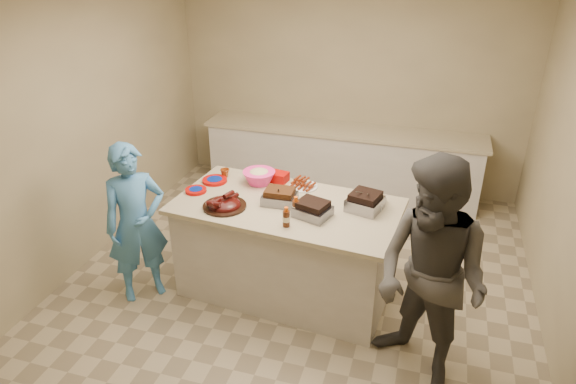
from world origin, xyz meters
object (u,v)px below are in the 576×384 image
(island, at_px, (287,290))
(plastic_cup, at_px, (225,177))
(bbq_bottle_b, at_px, (296,216))
(rib_platter, at_px, (225,207))
(bbq_bottle_a, at_px, (286,226))
(guest_blue, at_px, (147,292))
(coleslaw_bowl, at_px, (259,183))
(mustard_bottle, at_px, (286,194))
(roasting_pan, at_px, (364,209))
(guest_gray, at_px, (416,374))

(island, xyz_separation_m, plastic_cup, (-0.76, 0.39, 0.95))
(bbq_bottle_b, distance_m, plastic_cup, 1.06)
(rib_platter, relative_size, bbq_bottle_a, 2.21)
(bbq_bottle_a, xyz_separation_m, plastic_cup, (-0.87, 0.76, 0.00))
(plastic_cup, height_order, guest_blue, plastic_cup)
(rib_platter, height_order, bbq_bottle_a, bbq_bottle_a)
(bbq_bottle_a, distance_m, bbq_bottle_b, 0.20)
(coleslaw_bowl, bearing_deg, bbq_bottle_a, -55.39)
(mustard_bottle, bearing_deg, roasting_pan, -6.62)
(island, xyz_separation_m, mustard_bottle, (-0.06, 0.19, 0.95))
(coleslaw_bowl, xyz_separation_m, mustard_bottle, (0.32, -0.15, 0.00))
(mustard_bottle, bearing_deg, guest_blue, -153.54)
(bbq_bottle_a, height_order, mustard_bottle, bbq_bottle_a)
(mustard_bottle, height_order, guest_blue, mustard_bottle)
(bbq_bottle_b, bearing_deg, guest_gray, -25.73)
(rib_platter, relative_size, guest_gray, 0.21)
(roasting_pan, distance_m, guest_gray, 1.41)
(roasting_pan, height_order, mustard_bottle, roasting_pan)
(coleslaw_bowl, bearing_deg, guest_blue, -140.22)
(bbq_bottle_a, distance_m, plastic_cup, 1.15)
(mustard_bottle, bearing_deg, plastic_cup, 164.41)
(island, bearing_deg, plastic_cup, 158.43)
(mustard_bottle, xyz_separation_m, plastic_cup, (-0.70, 0.19, 0.00))
(bbq_bottle_a, bearing_deg, bbq_bottle_b, 82.14)
(roasting_pan, relative_size, guest_gray, 0.15)
(coleslaw_bowl, distance_m, plastic_cup, 0.38)
(bbq_bottle_a, distance_m, guest_blue, 1.70)
(island, xyz_separation_m, bbq_bottle_b, (0.14, -0.18, 0.95))
(rib_platter, xyz_separation_m, roasting_pan, (1.20, 0.31, -0.00))
(plastic_cup, bearing_deg, guest_gray, -28.60)
(island, relative_size, mustard_bottle, 18.80)
(island, relative_size, guest_gray, 1.09)
(rib_platter, xyz_separation_m, bbq_bottle_b, (0.65, 0.03, -0.00))
(mustard_bottle, bearing_deg, bbq_bottle_b, -61.60)
(island, distance_m, guest_blue, 1.37)
(coleslaw_bowl, bearing_deg, mustard_bottle, -25.18)
(guest_blue, bearing_deg, roasting_pan, -29.60)
(roasting_pan, xyz_separation_m, bbq_bottle_a, (-0.58, -0.47, 0.00))
(bbq_bottle_b, bearing_deg, plastic_cup, 147.89)
(bbq_bottle_b, bearing_deg, guest_blue, -170.15)
(bbq_bottle_a, bearing_deg, mustard_bottle, 107.03)
(bbq_bottle_a, bearing_deg, plastic_cup, 138.97)
(coleslaw_bowl, distance_m, bbq_bottle_b, 0.73)
(guest_gray, bearing_deg, island, -171.61)
(bbq_bottle_a, bearing_deg, island, 106.61)
(rib_platter, distance_m, guest_blue, 1.26)
(roasting_pan, xyz_separation_m, mustard_bottle, (-0.75, 0.09, 0.00))
(mustard_bottle, bearing_deg, coleslaw_bowl, 154.82)
(bbq_bottle_b, xyz_separation_m, mustard_bottle, (-0.20, 0.37, 0.00))
(guest_blue, bearing_deg, bbq_bottle_b, -34.66)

